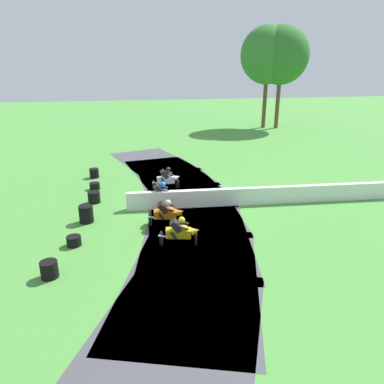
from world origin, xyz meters
The scene contains 15 objects.
ground_plane centered at (0.00, 0.00, 0.00)m, with size 120.00×120.00×0.00m, color #4C933D.
track_asphalt centered at (-0.83, 0.05, 0.00)m, with size 8.37×27.96×0.01m.
safety_barrier centered at (5.00, -0.28, 0.45)m, with size 0.30×16.64×0.90m, color white.
motorcycle_lead_yellow centered at (-1.24, -4.12, 0.64)m, with size 1.70×1.01×1.43m.
motorcycle_chase_orange centered at (-1.53, -2.10, 0.63)m, with size 1.70×0.98×1.43m.
motorcycle_trailing_blue centered at (-1.52, 0.30, 0.65)m, with size 1.68×0.73×1.43m.
motorcycle_fourth_white centered at (-0.94, 2.90, 0.66)m, with size 1.68×0.80×1.42m.
tire_stack_near centered at (-5.97, -5.50, 0.30)m, with size 0.59×0.59×0.60m.
tire_stack_mid_a centered at (-5.44, -3.26, 0.20)m, with size 0.57×0.57×0.40m.
tire_stack_mid_b centered at (-5.15, -0.98, 0.40)m, with size 0.65×0.65×0.80m.
tire_stack_far centered at (-4.98, 1.52, 0.30)m, with size 0.63×0.63×0.60m.
tire_stack_extra_a centered at (-5.10, 3.73, 0.20)m, with size 0.59×0.59×0.40m.
tire_stack_extra_b centered at (-5.29, 6.12, 0.30)m, with size 0.58×0.58×0.60m.
tree_far_left centered at (12.64, 22.96, 7.88)m, with size 5.93×5.93×11.02m.
tree_far_right centered at (13.96, 22.36, 7.86)m, with size 5.94×5.94×11.00m.
Camera 1 is at (-3.11, -16.87, 6.88)m, focal length 33.64 mm.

